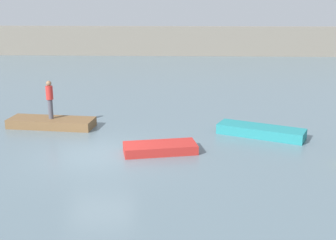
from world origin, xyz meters
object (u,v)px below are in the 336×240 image
(rowboat_teal, at_px, (261,131))
(person_red_shirt, at_px, (50,98))
(rowboat_brown, at_px, (52,123))
(rowboat_red, at_px, (160,148))

(rowboat_teal, height_order, person_red_shirt, person_red_shirt)
(rowboat_brown, distance_m, rowboat_red, 6.17)
(rowboat_brown, bearing_deg, rowboat_red, -26.02)
(rowboat_red, relative_size, person_red_shirt, 1.59)
(rowboat_brown, xyz_separation_m, rowboat_red, (5.23, -3.27, -0.03))
(rowboat_brown, height_order, person_red_shirt, person_red_shirt)
(rowboat_brown, height_order, rowboat_teal, rowboat_teal)
(rowboat_brown, bearing_deg, rowboat_teal, -0.03)
(rowboat_brown, relative_size, rowboat_teal, 1.06)
(rowboat_red, relative_size, rowboat_teal, 0.76)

